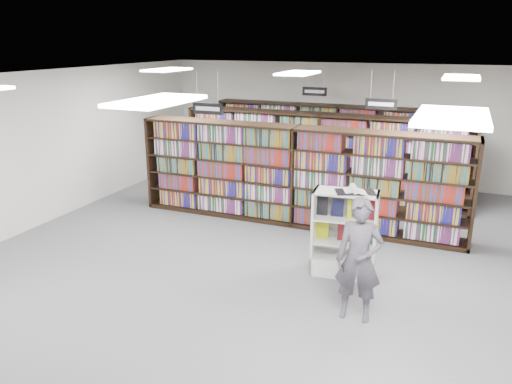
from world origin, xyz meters
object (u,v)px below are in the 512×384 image
at_px(bookshelf_row_near, 296,176).
at_px(open_book, 355,190).
at_px(shopper, 359,260).
at_px(endcap_display, 344,246).

relative_size(bookshelf_row_near, open_book, 9.88).
bearing_deg(bookshelf_row_near, open_book, -50.54).
relative_size(open_book, shopper, 0.40).
bearing_deg(endcap_display, shopper, -75.33).
distance_m(bookshelf_row_near, open_book, 2.60).
xyz_separation_m(endcap_display, shopper, (0.50, -1.34, 0.40)).
bearing_deg(open_book, shopper, -96.05).
relative_size(bookshelf_row_near, shopper, 3.95).
height_order(endcap_display, open_book, open_book).
height_order(bookshelf_row_near, shopper, bookshelf_row_near).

